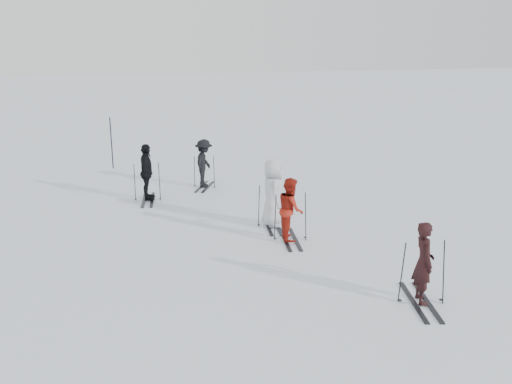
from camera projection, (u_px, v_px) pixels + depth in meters
ground at (266, 239)px, 14.68m from camera, size 120.00×120.00×0.00m
skier_near_dark at (424, 264)px, 11.05m from camera, size 0.52×0.67×1.64m
skier_red at (291, 210)px, 14.44m from camera, size 0.72×0.86×1.61m
skier_grey at (273, 194)px, 15.45m from camera, size 0.72×0.98×1.85m
skier_uphill_left at (147, 173)px, 17.84m from camera, size 0.57×1.09×1.78m
skier_uphill_far at (204, 164)px, 19.39m from camera, size 1.00×1.21×1.63m
skis_near_dark at (423, 271)px, 11.09m from camera, size 2.01×1.37×1.34m
skis_red at (290, 216)px, 14.49m from camera, size 1.87×1.18×1.28m
skis_grey at (273, 205)px, 15.53m from camera, size 1.80×1.14×1.23m
skis_uphill_left at (147, 181)px, 17.91m from camera, size 1.82×1.13×1.25m
skis_uphill_far at (204, 171)px, 19.46m from camera, size 1.74×1.39×1.12m
piste_marker at (111, 143)px, 22.07m from camera, size 0.05×0.05×2.00m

